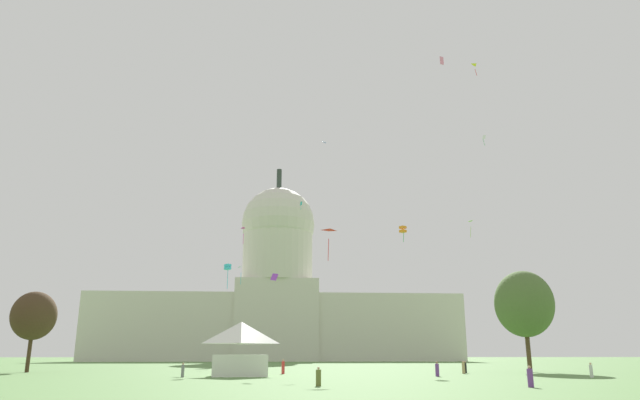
{
  "coord_description": "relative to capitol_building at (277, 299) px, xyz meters",
  "views": [
    {
      "loc": [
        -3.85,
        -22.41,
        2.48
      ],
      "look_at": [
        3.48,
        73.89,
        28.61
      ],
      "focal_mm": 31.93,
      "sensor_mm": 36.0,
      "label": 1
    }
  ],
  "objects": [
    {
      "name": "event_tent",
      "position": [
        -4.12,
        -129.73,
        -17.31
      ],
      "size": [
        6.73,
        6.47,
        6.03
      ],
      "rotation": [
        0.0,
        0.0,
        0.06
      ],
      "color": "white",
      "rests_on": "ground_plane"
    },
    {
      "name": "person_tan_back_left",
      "position": [
        23.8,
        -123.44,
        -19.7
      ],
      "size": [
        0.53,
        0.53,
        1.58
      ],
      "rotation": [
        0.0,
        0.0,
        3.95
      ],
      "color": "tan",
      "rests_on": "ground_plane"
    },
    {
      "name": "kite_violet_low",
      "position": [
        -0.45,
        -130.0,
        -9.22
      ],
      "size": [
        0.97,
        0.75,
        0.95
      ],
      "rotation": [
        0.0,
        0.0,
        1.61
      ],
      "color": "purple"
    },
    {
      "name": "person_purple_lawn_far_right",
      "position": [
        19.22,
        -153.41,
        -19.71
      ],
      "size": [
        0.54,
        0.54,
        1.59
      ],
      "rotation": [
        0.0,
        0.0,
        6.01
      ],
      "color": "#703D93",
      "rests_on": "ground_plane"
    },
    {
      "name": "kite_yellow_high",
      "position": [
        32.08,
        -114.76,
        27.97
      ],
      "size": [
        1.25,
        1.22,
        1.92
      ],
      "rotation": [
        0.0,
        0.0,
        0.73
      ],
      "color": "yellow"
    },
    {
      "name": "person_white_front_left",
      "position": [
        33.45,
        -136.51,
        -19.7
      ],
      "size": [
        0.48,
        0.48,
        1.56
      ],
      "rotation": [
        0.0,
        0.0,
        3.97
      ],
      "color": "silver",
      "rests_on": "ground_plane"
    },
    {
      "name": "person_grey_mid_center",
      "position": [
        -10.12,
        -132.16,
        -19.72
      ],
      "size": [
        0.47,
        0.47,
        1.52
      ],
      "rotation": [
        0.0,
        0.0,
        0.73
      ],
      "color": "gray",
      "rests_on": "ground_plane"
    },
    {
      "name": "person_olive_aisle_center",
      "position": [
        3.28,
        -150.4,
        -19.77
      ],
      "size": [
        0.44,
        0.44,
        1.46
      ],
      "rotation": [
        0.0,
        0.0,
        3.18
      ],
      "color": "olive",
      "rests_on": "ground_plane"
    },
    {
      "name": "kite_magenta_mid",
      "position": [
        -5.98,
        -96.99,
        3.28
      ],
      "size": [
        1.13,
        1.51,
        2.65
      ],
      "rotation": [
        0.0,
        0.0,
        1.99
      ],
      "color": "#D1339E"
    },
    {
      "name": "kite_lime_mid",
      "position": [
        41.64,
        -78.14,
        9.61
      ],
      "size": [
        1.11,
        1.58,
        3.34
      ],
      "rotation": [
        0.0,
        0.0,
        4.77
      ],
      "color": "#8CD133"
    },
    {
      "name": "kite_green_mid",
      "position": [
        -7.27,
        -80.52,
        -1.24
      ],
      "size": [
        1.37,
        1.8,
        3.55
      ],
      "rotation": [
        0.0,
        0.0,
        2.03
      ],
      "color": "green"
    },
    {
      "name": "person_purple_lawn_far_left",
      "position": [
        18.02,
        -131.9,
        -19.69
      ],
      "size": [
        0.59,
        0.59,
        1.62
      ],
      "rotation": [
        0.0,
        0.0,
        4.09
      ],
      "color": "#703D93",
      "rests_on": "ground_plane"
    },
    {
      "name": "kite_cyan_low",
      "position": [
        -7.03,
        -117.6,
        -6.33
      ],
      "size": [
        1.05,
        1.05,
        3.46
      ],
      "rotation": [
        0.0,
        0.0,
        0.83
      ],
      "color": "#33BCDB"
    },
    {
      "name": "kite_red_low",
      "position": [
        6.09,
        -130.72,
        -3.93
      ],
      "size": [
        1.62,
        0.97,
        3.7
      ],
      "rotation": [
        0.0,
        0.0,
        0.16
      ],
      "color": "red"
    },
    {
      "name": "kite_turquoise_high",
      "position": [
        6.74,
        -31.46,
        25.72
      ],
      "size": [
        0.61,
        0.86,
        2.69
      ],
      "rotation": [
        0.0,
        0.0,
        4.57
      ],
      "color": "teal"
    },
    {
      "name": "tree_west_near",
      "position": [
        -33.88,
        -113.76,
        -12.86
      ],
      "size": [
        7.29,
        7.12,
        10.93
      ],
      "color": "#42301E",
      "rests_on": "ground_plane"
    },
    {
      "name": "person_black_edge_west",
      "position": [
        24.83,
        -121.04,
        -19.73
      ],
      "size": [
        0.46,
        0.46,
        1.5
      ],
      "rotation": [
        0.0,
        0.0,
        1.08
      ],
      "color": "black",
      "rests_on": "ground_plane"
    },
    {
      "name": "kite_blue_high",
      "position": [
        10.3,
        -77.26,
        27.86
      ],
      "size": [
        1.2,
        1.32,
        0.34
      ],
      "rotation": [
        0.0,
        0.0,
        0.92
      ],
      "color": "blue"
    },
    {
      "name": "tree_east_near",
      "position": [
        34.68,
        -118.62,
        -11.18
      ],
      "size": [
        11.04,
        11.2,
        13.87
      ],
      "color": "#4C3823",
      "rests_on": "ground_plane"
    },
    {
      "name": "kite_pink_high",
      "position": [
        26.32,
        -114.51,
        28.8
      ],
      "size": [
        0.89,
        0.86,
        1.46
      ],
      "rotation": [
        0.0,
        0.0,
        6.14
      ],
      "color": "pink"
    },
    {
      "name": "person_red_edge_east",
      "position": [
        0.86,
        -122.38,
        -19.61
      ],
      "size": [
        0.54,
        0.54,
        1.77
      ],
      "rotation": [
        0.0,
        0.0,
        4.2
      ],
      "color": "red",
      "rests_on": "ground_plane"
    },
    {
      "name": "kite_white_high",
      "position": [
        41.26,
        -92.14,
        24.32
      ],
      "size": [
        0.56,
        0.61,
        2.35
      ],
      "rotation": [
        0.0,
        0.0,
        4.53
      ],
      "color": "white"
    },
    {
      "name": "kite_orange_mid",
      "position": [
        19.51,
        -110.89,
        0.96
      ],
      "size": [
        1.18,
        1.18,
        2.52
      ],
      "rotation": [
        0.0,
        0.0,
        5.27
      ],
      "color": "orange"
    },
    {
      "name": "capitol_building",
      "position": [
        0.0,
        0.0,
        0.0
      ],
      "size": [
        124.26,
        25.69,
        67.18
      ],
      "color": "beige",
      "rests_on": "ground_plane"
    }
  ]
}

